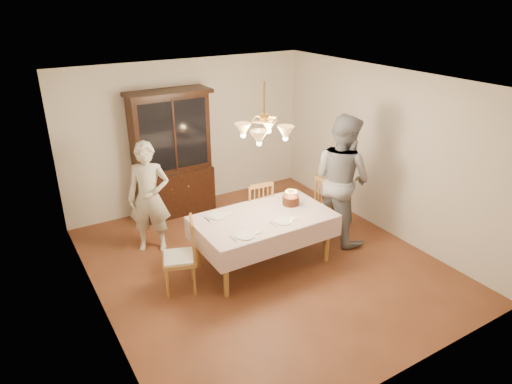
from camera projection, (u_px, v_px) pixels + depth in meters
ground at (263, 263)px, 6.62m from camera, size 5.00×5.00×0.00m
room_shell at (264, 160)px, 5.99m from camera, size 5.00×5.00×5.00m
dining_table at (263, 221)px, 6.35m from camera, size 1.90×1.10×0.76m
china_hutch at (172, 156)px, 7.77m from camera, size 1.38×0.54×2.16m
chair_far_side at (256, 213)px, 7.13m from camera, size 0.48×0.46×1.00m
chair_left_end at (180, 259)px, 5.88m from camera, size 0.54×0.56×1.00m
chair_right_end at (331, 209)px, 7.24m from camera, size 0.44×0.46×1.00m
elderly_woman at (149, 198)px, 6.67m from camera, size 0.74×0.65×1.69m
adult_in_grey at (342, 179)px, 6.93m from camera, size 0.87×1.06×2.01m
birthday_cake at (291, 201)px, 6.61m from camera, size 0.30×0.30×0.23m
place_setting_near_left at (246, 235)px, 5.81m from camera, size 0.40×0.26×0.02m
place_setting_near_right at (284, 221)px, 6.17m from camera, size 0.39×0.24×0.02m
place_setting_far_left at (219, 216)px, 6.31m from camera, size 0.39×0.24×0.02m
chandelier at (264, 131)px, 5.83m from camera, size 0.62×0.62×0.73m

